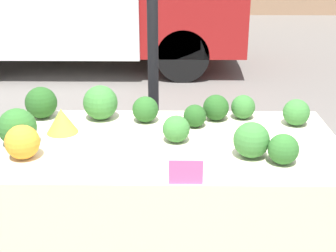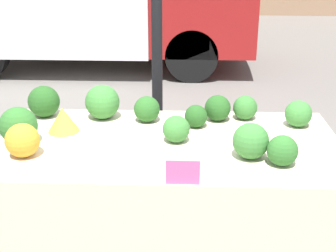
# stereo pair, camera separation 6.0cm
# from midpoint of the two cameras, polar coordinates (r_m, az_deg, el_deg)

# --- Properties ---
(tent_pole) EXTENTS (0.07, 0.07, 2.68)m
(tent_pole) POSITION_cam_midpoint_polar(r_m,az_deg,el_deg) (2.97, -2.51, 13.91)
(tent_pole) COLOR black
(tent_pole) RESTS_ON ground_plane
(market_table) EXTENTS (1.66, 0.87, 0.84)m
(market_table) POSITION_cam_midpoint_polar(r_m,az_deg,el_deg) (2.24, -0.80, -5.12)
(market_table) COLOR beige
(market_table) RESTS_ON ground_plane
(orange_cauliflower) EXTENTS (0.15, 0.15, 0.15)m
(orange_cauliflower) POSITION_cam_midpoint_polar(r_m,az_deg,el_deg) (2.16, -18.10, -1.88)
(orange_cauliflower) COLOR orange
(orange_cauliflower) RESTS_ON market_table
(romanesco_head) EXTENTS (0.16, 0.16, 0.13)m
(romanesco_head) POSITION_cam_midpoint_polar(r_m,az_deg,el_deg) (2.40, -13.53, 0.62)
(romanesco_head) COLOR #93B238
(romanesco_head) RESTS_ON market_table
(broccoli_head_0) EXTENTS (0.13, 0.13, 0.13)m
(broccoli_head_0) POSITION_cam_midpoint_polar(r_m,az_deg,el_deg) (2.06, 13.07, -2.77)
(broccoli_head_0) COLOR #2D6628
(broccoli_head_0) RESTS_ON market_table
(broccoli_head_1) EXTENTS (0.14, 0.14, 0.14)m
(broccoli_head_1) POSITION_cam_midpoint_polar(r_m,az_deg,el_deg) (2.48, -3.47, 2.03)
(broccoli_head_1) COLOR #285B23
(broccoli_head_1) RESTS_ON market_table
(broccoli_head_2) EXTENTS (0.19, 0.19, 0.19)m
(broccoli_head_2) POSITION_cam_midpoint_polar(r_m,az_deg,el_deg) (2.54, -8.91, 2.83)
(broccoli_head_2) COLOR #387533
(broccoli_head_2) RESTS_ON market_table
(broccoli_head_3) EXTENTS (0.12, 0.12, 0.12)m
(broccoli_head_3) POSITION_cam_midpoint_polar(r_m,az_deg,el_deg) (2.41, 2.58, 1.23)
(broccoli_head_3) COLOR #23511E
(broccoli_head_3) RESTS_ON market_table
(broccoli_head_4) EXTENTS (0.14, 0.14, 0.14)m
(broccoli_head_4) POSITION_cam_midpoint_polar(r_m,az_deg,el_deg) (2.51, 5.18, 2.25)
(broccoli_head_4) COLOR #23511E
(broccoli_head_4) RESTS_ON market_table
(broccoli_head_5) EXTENTS (0.17, 0.17, 0.17)m
(broccoli_head_5) POSITION_cam_midpoint_polar(r_m,az_deg,el_deg) (2.62, -15.85, 2.75)
(broccoli_head_5) COLOR #23511E
(broccoli_head_5) RESTS_ON market_table
(broccoli_head_6) EXTENTS (0.13, 0.13, 0.13)m
(broccoli_head_6) POSITION_cam_midpoint_polar(r_m,az_deg,el_deg) (2.55, 8.48, 2.31)
(broccoli_head_6) COLOR #336B2D
(broccoli_head_6) RESTS_ON market_table
(broccoli_head_7) EXTENTS (0.14, 0.14, 0.14)m
(broccoli_head_7) POSITION_cam_midpoint_polar(r_m,az_deg,el_deg) (2.51, 14.71, 1.61)
(broccoli_head_7) COLOR #387533
(broccoli_head_7) RESTS_ON market_table
(broccoli_head_8) EXTENTS (0.16, 0.16, 0.16)m
(broccoli_head_8) POSITION_cam_midpoint_polar(r_m,az_deg,el_deg) (2.09, 9.33, -1.70)
(broccoli_head_8) COLOR #387533
(broccoli_head_8) RESTS_ON market_table
(broccoli_head_9) EXTENTS (0.13, 0.13, 0.13)m
(broccoli_head_9) POSITION_cam_midpoint_polar(r_m,az_deg,el_deg) (2.22, 0.23, -0.39)
(broccoli_head_9) COLOR #387533
(broccoli_head_9) RESTS_ON market_table
(broccoli_head_10) EXTENTS (0.18, 0.18, 0.18)m
(broccoli_head_10) POSITION_cam_midpoint_polar(r_m,az_deg,el_deg) (2.30, -18.61, -0.16)
(broccoli_head_10) COLOR #2D6628
(broccoli_head_10) RESTS_ON market_table
(price_sign) EXTENTS (0.14, 0.01, 0.10)m
(price_sign) POSITION_cam_midpoint_polar(r_m,az_deg,el_deg) (1.85, 1.25, -5.67)
(price_sign) COLOR #F45B9E
(price_sign) RESTS_ON market_table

